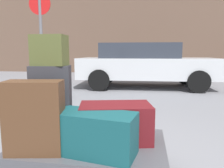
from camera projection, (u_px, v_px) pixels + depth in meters
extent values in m
cube|color=#4C4C51|center=(91.00, 147.00, 1.94)|extent=(1.30, 0.84, 0.10)
cylinder|color=black|center=(141.00, 154.00, 2.17)|extent=(0.24, 0.06, 0.24)
cylinder|color=black|center=(57.00, 148.00, 2.31)|extent=(0.24, 0.06, 0.24)
cube|color=#2D2D33|center=(52.00, 102.00, 1.98)|extent=(0.39, 0.29, 0.67)
cube|color=#144C51|center=(95.00, 133.00, 1.69)|extent=(0.68, 0.40, 0.33)
cube|color=maroon|center=(115.00, 123.00, 1.94)|extent=(0.69, 0.48, 0.34)
cube|color=#51331E|center=(35.00, 117.00, 1.69)|extent=(0.47, 0.28, 0.57)
cube|color=#4C5128|center=(50.00, 50.00, 1.92)|extent=(0.30, 0.19, 0.27)
cube|color=silver|center=(147.00, 68.00, 7.07)|extent=(4.37, 1.98, 0.64)
cube|color=#2D333D|center=(139.00, 51.00, 7.02)|extent=(2.47, 1.69, 0.46)
cylinder|color=black|center=(185.00, 75.00, 7.79)|extent=(0.65, 0.25, 0.64)
cylinder|color=black|center=(198.00, 82.00, 6.11)|extent=(0.65, 0.25, 0.64)
cylinder|color=black|center=(107.00, 75.00, 8.11)|extent=(0.65, 0.25, 0.64)
cylinder|color=black|center=(99.00, 80.00, 6.44)|extent=(0.65, 0.25, 0.64)
cylinder|color=#72665B|center=(199.00, 73.00, 8.95)|extent=(0.27, 0.27, 0.63)
cylinder|color=slate|center=(42.00, 48.00, 5.07)|extent=(0.07, 0.07, 2.48)
cylinder|color=red|center=(40.00, 4.00, 4.93)|extent=(0.50, 0.07, 0.50)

